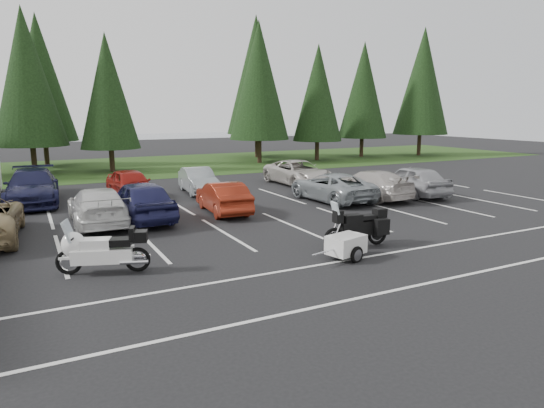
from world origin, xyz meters
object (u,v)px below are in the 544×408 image
at_px(car_near_4, 141,200).
at_px(cargo_trailer, 346,247).
at_px(car_far_2, 131,184).
at_px(car_far_3, 198,181).
at_px(touring_motorcycle, 102,246).
at_px(adventure_motorcycle, 356,223).
at_px(car_near_6, 332,187).
at_px(car_near_7, 370,184).
at_px(car_near_8, 412,180).
at_px(car_near_3, 98,206).
at_px(car_far_1, 32,187).
at_px(car_near_5, 223,197).
at_px(car_far_4, 298,173).

xyz_separation_m(car_near_4, cargo_trailer, (4.19, -7.92, -0.44)).
relative_size(car_far_2, cargo_trailer, 2.68).
xyz_separation_m(car_far_2, car_far_3, (3.49, -0.06, -0.06)).
bearing_deg(touring_motorcycle, car_near_4, 88.06).
distance_m(car_near_4, cargo_trailer, 8.97).
bearing_deg(adventure_motorcycle, car_near_6, 66.50).
relative_size(car_near_7, cargo_trailer, 3.06).
height_order(car_near_7, car_near_8, car_near_8).
bearing_deg(adventure_motorcycle, car_near_3, 139.14).
xyz_separation_m(car_near_7, car_far_3, (-7.04, 5.43, -0.04)).
distance_m(car_far_3, touring_motorcycle, 12.97).
bearing_deg(touring_motorcycle, car_far_1, 115.98).
bearing_deg(car_near_5, car_near_4, 3.27).
distance_m(car_near_4, car_near_7, 11.19).
height_order(car_near_3, car_far_1, car_far_1).
relative_size(car_near_3, car_near_7, 1.01).
height_order(car_near_3, cargo_trailer, car_near_3).
relative_size(car_near_3, car_far_3, 1.21).
bearing_deg(car_near_3, car_near_6, -178.77).
relative_size(car_near_4, car_far_3, 1.18).
bearing_deg(car_near_7, car_near_3, -5.90).
xyz_separation_m(car_near_4, touring_motorcycle, (-2.32, -6.00, -0.06)).
height_order(car_near_6, touring_motorcycle, touring_motorcycle).
distance_m(car_near_4, car_near_6, 9.12).
bearing_deg(car_near_3, car_near_4, 179.00).
bearing_deg(car_near_5, car_near_6, -173.61).
height_order(car_near_4, car_far_2, car_near_4).
relative_size(car_near_4, touring_motorcycle, 1.75).
bearing_deg(car_near_5, car_near_7, -176.19).
xyz_separation_m(car_near_3, car_far_4, (11.93, 5.28, 0.01)).
bearing_deg(car_near_3, car_near_8, 178.93).
distance_m(car_near_3, car_far_3, 7.75).
bearing_deg(car_near_5, car_near_3, 3.06).
bearing_deg(car_near_8, car_near_4, 3.65).
bearing_deg(cargo_trailer, car_near_5, 81.37).
distance_m(car_near_5, car_far_2, 6.06).
xyz_separation_m(car_near_8, car_far_3, (-9.51, 5.74, -0.12)).
relative_size(car_near_4, car_far_2, 1.13).
xyz_separation_m(car_near_5, adventure_motorcycle, (1.78, -6.94, 0.11)).
relative_size(car_near_5, touring_motorcycle, 1.50).
bearing_deg(car_near_4, car_far_1, -59.64).
bearing_deg(car_near_4, car_near_8, 175.66).
xyz_separation_m(car_near_4, car_far_1, (-3.73, 5.83, -0.00)).
height_order(car_near_4, car_near_8, car_near_4).
relative_size(car_near_3, car_near_5, 1.20).
distance_m(car_near_8, cargo_trailer, 12.03).
bearing_deg(car_far_4, car_far_2, 179.14).
bearing_deg(adventure_motorcycle, car_far_2, 115.51).
bearing_deg(car_far_1, adventure_motorcycle, -51.53).
xyz_separation_m(car_near_3, adventure_motorcycle, (6.83, -7.08, 0.07)).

